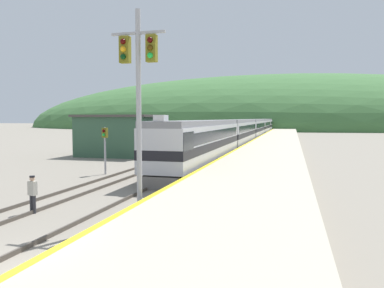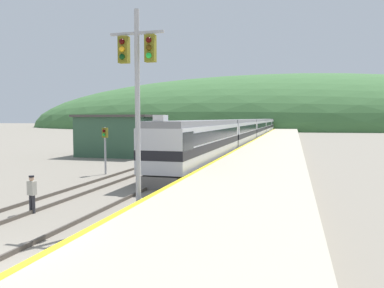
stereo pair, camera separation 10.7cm
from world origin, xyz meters
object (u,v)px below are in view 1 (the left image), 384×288
Objects in this scene: express_train_lead_car at (201,142)px; carriage_second at (238,132)px; carriage_fourth at (262,126)px; signal_mast_main at (138,84)px; carriage_fifth at (268,125)px; carriage_third at (253,128)px; signal_post_siding at (105,140)px; track_worker at (33,192)px; siding_train at (216,133)px.

express_train_lead_car is 21.40m from carriage_second.
carriage_second is 41.60m from carriage_fourth.
signal_mast_main is at bearing -87.83° from carriage_second.
carriage_second is at bearing -90.00° from carriage_fifth.
carriage_third is 2.42× the size of signal_mast_main.
express_train_lead_car is 42.20m from carriage_third.
signal_post_siding is at bearing -94.92° from carriage_fourth.
signal_mast_main is at bearing -88.97° from carriage_fourth.
carriage_third is 12.28× the size of track_worker.
signal_mast_main reaches higher than carriage_third.
carriage_second reaches higher than track_worker.
siding_train is (-4.15, -36.53, -0.33)m from carriage_fourth.
signal_mast_main is 2.40× the size of signal_post_siding.
signal_post_siding is at bearing -102.44° from carriage_second.
express_train_lead_car is 1.04× the size of carriage_fourth.
carriage_fourth is (0.00, 63.00, -0.01)m from express_train_lead_car.
carriage_fourth is 1.00× the size of carriage_fifth.
carriage_third is 58.41m from signal_mast_main.
signal_post_siding is (-5.88, -68.25, 0.35)m from carriage_fourth.
carriage_third is at bearing 75.21° from siding_train.
carriage_fifth is (0.00, 20.80, 0.00)m from carriage_fourth.
carriage_third is at bearing 86.59° from track_worker.
signal_mast_main is 13.41m from signal_post_siding.
signal_post_siding is at bearing -138.26° from express_train_lead_car.
carriage_fourth is at bearing -90.00° from carriage_fifth.
express_train_lead_car is at bearing -90.00° from carriage_fifth.
carriage_fifth is 5.81× the size of signal_post_siding.
express_train_lead_car is at bearing -90.00° from carriage_second.
siding_train is 42.62m from track_worker.
express_train_lead_car reaches higher than carriage_fifth.
track_worker is (-3.48, -99.94, -1.21)m from carriage_fifth.
signal_mast_main reaches higher than siding_train.
signal_mast_main reaches higher than carriage_second.
carriage_second is 62.41m from carriage_fifth.
signal_post_siding is (-1.73, -31.71, 0.68)m from siding_train.
signal_mast_main is (1.42, -79.10, 3.28)m from carriage_fourth.
carriage_fifth is at bearing 90.00° from express_train_lead_car.
carriage_fourth reaches higher than track_worker.
siding_train is at bearing 97.46° from signal_mast_main.
carriage_fifth is at bearing 86.22° from signal_post_siding.
express_train_lead_car reaches higher than carriage_fourth.
carriage_third is 1.00× the size of carriage_fifth.
carriage_second is 27.28m from signal_post_siding.
track_worker is (-3.48, -58.34, -1.21)m from carriage_third.
carriage_second is 37.72m from track_worker.
siding_train is at bearing 98.91° from express_train_lead_car.
carriage_third is 20.80m from carriage_fourth.
carriage_third is 16.27m from siding_train.
signal_mast_main is at bearing -84.95° from express_train_lead_car.
track_worker is at bearing -91.99° from carriage_fifth.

